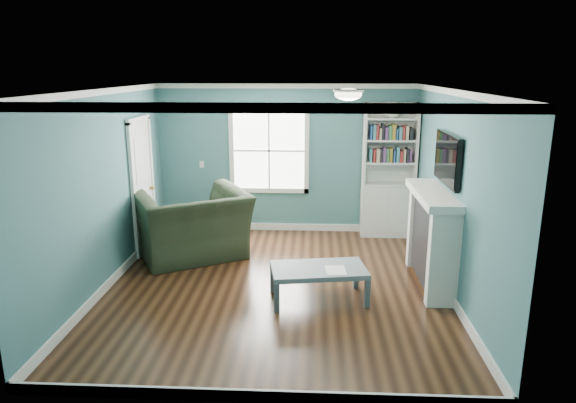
{
  "coord_description": "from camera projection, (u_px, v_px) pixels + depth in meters",
  "views": [
    {
      "loc": [
        0.48,
        -6.4,
        2.85
      ],
      "look_at": [
        0.14,
        0.4,
        1.08
      ],
      "focal_mm": 32.0,
      "sensor_mm": 36.0,
      "label": 1
    }
  ],
  "objects": [
    {
      "name": "recliner",
      "position": [
        192.0,
        213.0,
        7.86
      ],
      "size": [
        1.9,
        1.68,
        1.39
      ],
      "primitive_type": "imported",
      "rotation": [
        0.0,
        0.0,
        -2.63
      ],
      "color": "black",
      "rests_on": "ground"
    },
    {
      "name": "door",
      "position": [
        143.0,
        184.0,
        8.12
      ],
      "size": [
        0.12,
        0.98,
        2.17
      ],
      "color": "silver",
      "rests_on": "ground"
    },
    {
      "name": "trim",
      "position": [
        276.0,
        197.0,
        6.61
      ],
      "size": [
        4.5,
        5.0,
        2.6
      ],
      "color": "white",
      "rests_on": "ground"
    },
    {
      "name": "window",
      "position": [
        269.0,
        151.0,
        8.98
      ],
      "size": [
        1.4,
        0.06,
        1.5
      ],
      "color": "white",
      "rests_on": "room_walls"
    },
    {
      "name": "tv",
      "position": [
        448.0,
        159.0,
        6.58
      ],
      "size": [
        0.06,
        1.1,
        0.65
      ],
      "primitive_type": "cube",
      "color": "black",
      "rests_on": "fireplace"
    },
    {
      "name": "fireplace",
      "position": [
        432.0,
        239.0,
        6.86
      ],
      "size": [
        0.44,
        1.58,
        1.3
      ],
      "color": "black",
      "rests_on": "ground"
    },
    {
      "name": "bookshelf",
      "position": [
        388.0,
        184.0,
        8.83
      ],
      "size": [
        0.9,
        0.35,
        2.31
      ],
      "color": "silver",
      "rests_on": "ground"
    },
    {
      "name": "paper_sheet",
      "position": [
        336.0,
        270.0,
        6.34
      ],
      "size": [
        0.27,
        0.33,
        0.0
      ],
      "primitive_type": "cube",
      "rotation": [
        0.0,
        0.0,
        0.08
      ],
      "color": "white",
      "rests_on": "coffee_table"
    },
    {
      "name": "light_switch",
      "position": [
        202.0,
        164.0,
        9.1
      ],
      "size": [
        0.08,
        0.01,
        0.12
      ],
      "primitive_type": "cube",
      "color": "white",
      "rests_on": "room_walls"
    },
    {
      "name": "coffee_table",
      "position": [
        319.0,
        272.0,
        6.44
      ],
      "size": [
        1.27,
        0.82,
        0.43
      ],
      "rotation": [
        0.0,
        0.0,
        0.16
      ],
      "color": "#464E54",
      "rests_on": "ground"
    },
    {
      "name": "floor",
      "position": [
        276.0,
        286.0,
        6.93
      ],
      "size": [
        5.0,
        5.0,
        0.0
      ],
      "primitive_type": "plane",
      "color": "black",
      "rests_on": "ground"
    },
    {
      "name": "room_walls",
      "position": [
        276.0,
        171.0,
        6.53
      ],
      "size": [
        5.0,
        5.0,
        5.0
      ],
      "color": "#3D6E74",
      "rests_on": "ground"
    },
    {
      "name": "ceiling_fixture",
      "position": [
        348.0,
        93.0,
        6.34
      ],
      "size": [
        0.38,
        0.38,
        0.15
      ],
      "color": "white",
      "rests_on": "room_walls"
    }
  ]
}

